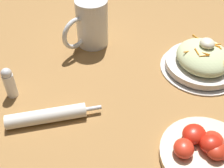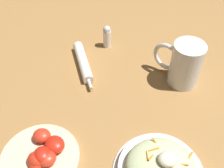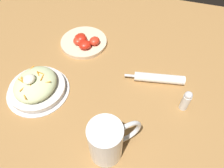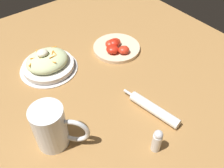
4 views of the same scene
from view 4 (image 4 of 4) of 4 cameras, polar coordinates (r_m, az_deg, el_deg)
ground_plane at (r=0.82m, az=-5.41°, el=-5.20°), size 1.43×1.43×0.00m
salad_plate at (r=0.96m, az=-14.45°, el=4.65°), size 0.22×0.22×0.09m
beer_mug at (r=0.71m, az=-13.60°, el=-9.90°), size 0.13×0.13×0.14m
napkin_roll at (r=0.80m, az=9.55°, el=-5.69°), size 0.06×0.21×0.03m
tomato_plate at (r=1.03m, az=0.85°, el=8.47°), size 0.19×0.19×0.05m
salt_shaker at (r=0.71m, az=10.24°, el=-12.56°), size 0.03×0.03×0.08m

